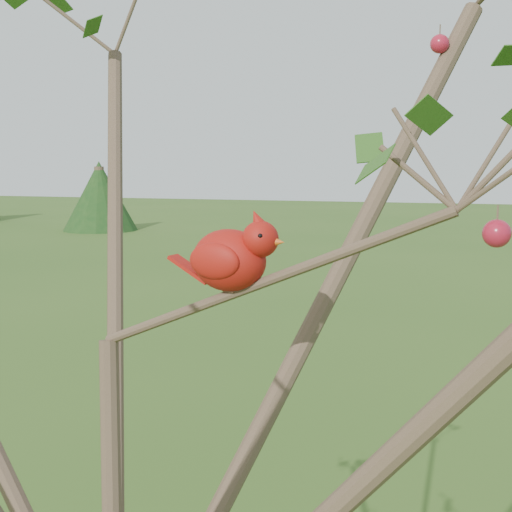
# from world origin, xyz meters

# --- Properties ---
(crabapple_tree) EXTENTS (2.35, 2.05, 2.95)m
(crabapple_tree) POSITION_xyz_m (0.03, -0.02, 2.12)
(crabapple_tree) COLOR #423123
(crabapple_tree) RESTS_ON ground
(cardinal) EXTENTS (0.22, 0.12, 0.15)m
(cardinal) POSITION_xyz_m (0.20, 0.08, 2.11)
(cardinal) COLOR #AF160F
(cardinal) RESTS_ON ground
(distant_trees) EXTENTS (41.89, 10.37, 2.98)m
(distant_trees) POSITION_xyz_m (-0.88, 23.58, 1.37)
(distant_trees) COLOR #423123
(distant_trees) RESTS_ON ground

